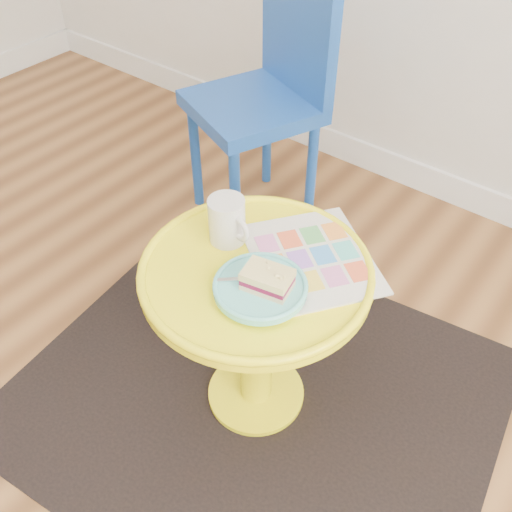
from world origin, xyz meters
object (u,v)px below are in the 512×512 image
Objects in this scene: newspaper at (311,258)px; mug at (228,220)px; side_table at (256,311)px; chair at (270,87)px; plate at (260,288)px.

mug reaches higher than newspaper.
side_table is 0.91m from chair.
mug is 0.20m from plate.
chair is 0.97m from plate.
mug is 0.61× the size of plate.
chair reaches higher than plate.
chair is 2.84× the size of newspaper.
plate is (-0.02, -0.16, 0.02)m from newspaper.
chair reaches higher than side_table.
chair is 0.80m from mug.
mug is (-0.20, -0.07, 0.06)m from newspaper.
plate reaches higher than side_table.
newspaper is at bearing 31.39° from mug.
newspaper is at bearing 52.31° from side_table.
newspaper is (0.60, -0.63, -0.00)m from chair.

